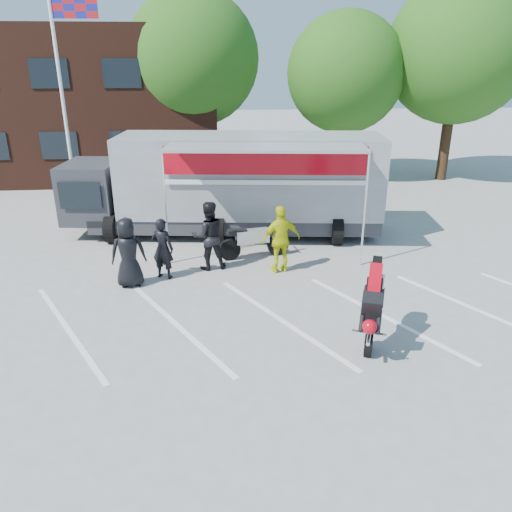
{
  "coord_description": "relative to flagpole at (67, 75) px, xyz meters",
  "views": [
    {
      "loc": [
        -1.29,
        -9.03,
        5.65
      ],
      "look_at": [
        -0.33,
        1.81,
        1.3
      ],
      "focal_mm": 35.0,
      "sensor_mm": 36.0,
      "label": 1
    }
  ],
  "objects": [
    {
      "name": "ground",
      "position": [
        6.24,
        -10.0,
        -5.05
      ],
      "size": [
        100.0,
        100.0,
        0.0
      ],
      "primitive_type": "plane",
      "color": "#9C9C97",
      "rests_on": "ground"
    },
    {
      "name": "parking_bay_lines",
      "position": [
        6.24,
        -9.0,
        -5.05
      ],
      "size": [
        18.09,
        13.33,
        0.01
      ],
      "primitive_type": "cube",
      "rotation": [
        0.0,
        0.0,
        0.52
      ],
      "color": "white",
      "rests_on": "ground"
    },
    {
      "name": "office_building",
      "position": [
        -3.76,
        8.0,
        -1.55
      ],
      "size": [
        18.0,
        8.0,
        7.0
      ],
      "primitive_type": "cube",
      "color": "#401F14",
      "rests_on": "ground"
    },
    {
      "name": "flagpole",
      "position": [
        0.0,
        0.0,
        0.0
      ],
      "size": [
        1.61,
        0.12,
        8.0
      ],
      "color": "white",
      "rests_on": "ground"
    },
    {
      "name": "tree_left",
      "position": [
        4.24,
        6.0,
        0.51
      ],
      "size": [
        6.12,
        6.12,
        8.64
      ],
      "color": "#382314",
      "rests_on": "ground"
    },
    {
      "name": "tree_mid",
      "position": [
        11.24,
        5.0,
        -0.11
      ],
      "size": [
        5.44,
        5.44,
        7.68
      ],
      "color": "#382314",
      "rests_on": "ground"
    },
    {
      "name": "tree_right",
      "position": [
        16.24,
        4.5,
        0.82
      ],
      "size": [
        6.46,
        6.46,
        9.12
      ],
      "color": "#382314",
      "rests_on": "ground"
    },
    {
      "name": "transporter_truck",
      "position": [
        5.7,
        -2.76,
        -5.05
      ],
      "size": [
        10.91,
        6.14,
        3.32
      ],
      "primitive_type": null,
      "rotation": [
        0.0,
        0.0,
        -0.11
      ],
      "color": "#95989D",
      "rests_on": "ground"
    },
    {
      "name": "parked_motorcycle",
      "position": [
        6.13,
        -5.06,
        -5.05
      ],
      "size": [
        2.28,
        1.11,
        1.15
      ],
      "primitive_type": null,
      "rotation": [
        0.0,
        0.0,
        1.75
      ],
      "color": "silver",
      "rests_on": "ground"
    },
    {
      "name": "stunt_bike_rider",
      "position": [
        8.24,
        -9.9,
        -5.05
      ],
      "size": [
        1.4,
        1.94,
        2.07
      ],
      "primitive_type": null,
      "rotation": [
        0.0,
        0.0,
        -0.37
      ],
      "color": "black",
      "rests_on": "ground"
    },
    {
      "name": "spectator_leather_a",
      "position": [
        2.71,
        -6.74,
        -4.12
      ],
      "size": [
        0.98,
        0.7,
        1.86
      ],
      "primitive_type": "imported",
      "rotation": [
        0.0,
        0.0,
        3.26
      ],
      "color": "black",
      "rests_on": "ground"
    },
    {
      "name": "spectator_leather_b",
      "position": [
        3.55,
        -6.29,
        -4.21
      ],
      "size": [
        0.73,
        0.61,
        1.7
      ],
      "primitive_type": "imported",
      "rotation": [
        0.0,
        0.0,
        2.76
      ],
      "color": "black",
      "rests_on": "ground"
    },
    {
      "name": "spectator_leather_c",
      "position": [
        4.79,
        -5.76,
        -4.07
      ],
      "size": [
        1.07,
        0.9,
        1.97
      ],
      "primitive_type": "imported",
      "rotation": [
        0.0,
        0.0,
        3.32
      ],
      "color": "black",
      "rests_on": "ground"
    },
    {
      "name": "spectator_hivis",
      "position": [
        6.78,
        -6.17,
        -4.09
      ],
      "size": [
        1.21,
        0.73,
        1.92
      ],
      "primitive_type": "imported",
      "rotation": [
        0.0,
        0.0,
        3.39
      ],
      "color": "#CFD50B",
      "rests_on": "ground"
    }
  ]
}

